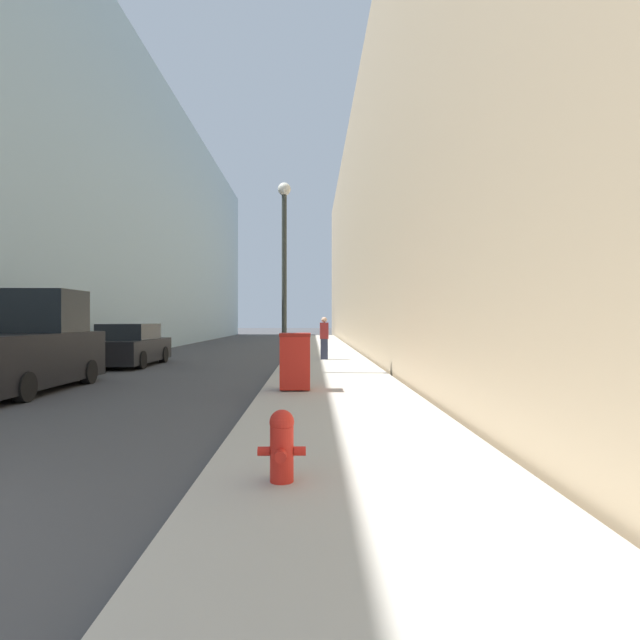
% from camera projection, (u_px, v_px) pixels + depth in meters
% --- Properties ---
extents(sidewalk_right, '(3.43, 60.00, 0.14)m').
position_uv_depth(sidewalk_right, '(325.00, 359.00, 20.79)').
color(sidewalk_right, '#ADA89E').
rests_on(sidewalk_right, ground).
extents(building_left_glass, '(12.00, 60.00, 15.96)m').
position_uv_depth(building_left_glass, '(55.00, 211.00, 28.53)').
color(building_left_glass, '#99B7C6').
rests_on(building_left_glass, ground).
extents(building_right_stone, '(12.00, 60.00, 14.35)m').
position_uv_depth(building_right_stone, '(456.00, 226.00, 28.92)').
color(building_right_stone, tan).
rests_on(building_right_stone, ground).
extents(fire_hydrant, '(0.47, 0.36, 0.71)m').
position_uv_depth(fire_hydrant, '(282.00, 444.00, 4.90)').
color(fire_hydrant, red).
rests_on(fire_hydrant, sidewalk_right).
extents(trash_bin, '(0.69, 0.65, 1.29)m').
position_uv_depth(trash_bin, '(295.00, 361.00, 11.28)').
color(trash_bin, red).
rests_on(trash_bin, sidewalk_right).
extents(lamppost, '(0.39, 0.39, 5.74)m').
position_uv_depth(lamppost, '(284.00, 264.00, 15.09)').
color(lamppost, '#2D332D').
rests_on(lamppost, sidewalk_right).
extents(pickup_truck, '(2.16, 4.88, 2.50)m').
position_uv_depth(pickup_truck, '(24.00, 349.00, 12.10)').
color(pickup_truck, black).
rests_on(pickup_truck, ground).
extents(parked_sedan_near, '(1.99, 4.44, 1.58)m').
position_uv_depth(parked_sedan_near, '(129.00, 346.00, 18.75)').
color(parked_sedan_near, black).
rests_on(parked_sedan_near, ground).
extents(pedestrian_on_sidewalk, '(0.34, 0.22, 1.70)m').
position_uv_depth(pedestrian_on_sidewalk, '(324.00, 338.00, 19.96)').
color(pedestrian_on_sidewalk, '#2D3347').
rests_on(pedestrian_on_sidewalk, sidewalk_right).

